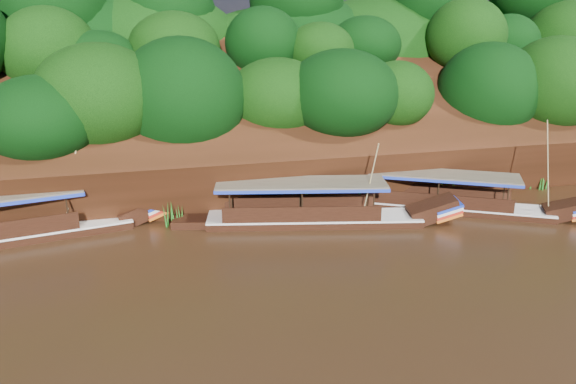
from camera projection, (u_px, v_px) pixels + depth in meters
name	position (u px, v px, depth m)	size (l,w,h in m)	color
ground	(308.00, 281.00, 26.40)	(160.00, 160.00, 0.00)	black
riverbank	(231.00, 140.00, 46.77)	(120.00, 30.06, 19.40)	black
boat_0	(462.00, 203.00, 35.51)	(13.85, 8.87, 6.69)	black
boat_1	(327.00, 214.00, 33.49)	(15.16, 5.30, 5.64)	black
boat_2	(11.00, 230.00, 30.99)	(17.49, 5.42, 7.03)	black
reeds	(213.00, 204.00, 34.09)	(50.01, 2.52, 2.19)	#1E6619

